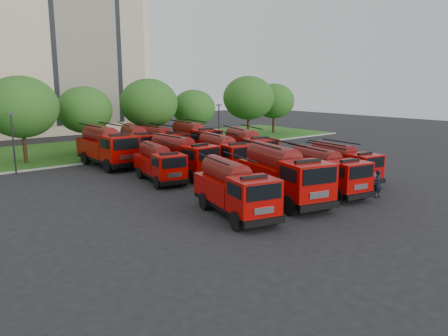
% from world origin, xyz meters
% --- Properties ---
extents(ground, '(140.00, 140.00, 0.00)m').
position_xyz_m(ground, '(0.00, 0.00, 0.00)').
color(ground, black).
rests_on(ground, ground).
extents(lawn, '(70.00, 16.00, 0.12)m').
position_xyz_m(lawn, '(0.00, 26.00, 0.06)').
color(lawn, '#265115').
rests_on(lawn, ground).
extents(curb, '(70.00, 0.30, 0.14)m').
position_xyz_m(curb, '(0.00, 17.90, 0.07)').
color(curb, gray).
rests_on(curb, ground).
extents(apartment_building, '(30.00, 14.18, 25.00)m').
position_xyz_m(apartment_building, '(2.00, 47.94, 12.50)').
color(apartment_building, beige).
rests_on(apartment_building, ground).
extents(tree_2, '(6.72, 6.72, 8.22)m').
position_xyz_m(tree_2, '(-8.00, 21.50, 5.35)').
color(tree_2, '#382314').
rests_on(tree_2, ground).
extents(tree_3, '(5.88, 5.88, 7.19)m').
position_xyz_m(tree_3, '(-1.00, 24.00, 4.68)').
color(tree_3, '#382314').
rests_on(tree_3, ground).
extents(tree_4, '(6.55, 6.55, 8.01)m').
position_xyz_m(tree_4, '(6.00, 22.50, 5.22)').
color(tree_4, '#382314').
rests_on(tree_4, ground).
extents(tree_5, '(5.46, 5.46, 6.68)m').
position_xyz_m(tree_5, '(13.00, 23.50, 4.35)').
color(tree_5, '#382314').
rests_on(tree_5, ground).
extents(tree_6, '(6.89, 6.89, 8.42)m').
position_xyz_m(tree_6, '(21.00, 22.00, 5.49)').
color(tree_6, '#382314').
rests_on(tree_6, ground).
extents(tree_7, '(6.05, 6.05, 7.39)m').
position_xyz_m(tree_7, '(28.00, 24.00, 4.82)').
color(tree_7, '#382314').
rests_on(tree_7, ground).
extents(lamp_post_0, '(0.60, 0.25, 5.11)m').
position_xyz_m(lamp_post_0, '(-10.00, 17.20, 2.90)').
color(lamp_post_0, black).
rests_on(lamp_post_0, ground).
extents(lamp_post_1, '(0.60, 0.25, 5.11)m').
position_xyz_m(lamp_post_1, '(12.00, 17.20, 2.90)').
color(lamp_post_1, black).
rests_on(lamp_post_1, ground).
extents(fire_truck_0, '(3.96, 7.29, 3.15)m').
position_xyz_m(fire_truck_0, '(-3.34, -3.19, 1.59)').
color(fire_truck_0, black).
rests_on(fire_truck_0, ground).
extents(fire_truck_1, '(4.60, 8.27, 3.57)m').
position_xyz_m(fire_truck_1, '(1.06, -2.92, 1.80)').
color(fire_truck_1, black).
rests_on(fire_truck_1, ground).
extents(fire_truck_2, '(3.54, 7.10, 3.09)m').
position_xyz_m(fire_truck_2, '(4.88, -3.34, 1.56)').
color(fire_truck_2, black).
rests_on(fire_truck_2, ground).
extents(fire_truck_3, '(2.97, 6.58, 2.89)m').
position_xyz_m(fire_truck_3, '(8.87, -1.90, 1.45)').
color(fire_truck_3, black).
rests_on(fire_truck_3, ground).
extents(fire_truck_4, '(3.31, 6.64, 2.89)m').
position_xyz_m(fire_truck_4, '(-2.07, 7.19, 1.46)').
color(fire_truck_4, black).
rests_on(fire_truck_4, ground).
extents(fire_truck_5, '(3.02, 7.32, 3.26)m').
position_xyz_m(fire_truck_5, '(0.44, 7.84, 1.64)').
color(fire_truck_5, black).
rests_on(fire_truck_5, ground).
extents(fire_truck_6, '(3.55, 7.34, 3.20)m').
position_xyz_m(fire_truck_6, '(3.96, 6.67, 1.61)').
color(fire_truck_6, black).
rests_on(fire_truck_6, ground).
extents(fire_truck_7, '(4.66, 7.90, 3.41)m').
position_xyz_m(fire_truck_7, '(7.36, 7.32, 1.71)').
color(fire_truck_7, black).
rests_on(fire_truck_7, ground).
extents(fire_truck_8, '(2.97, 8.02, 3.65)m').
position_xyz_m(fire_truck_8, '(-2.48, 15.66, 1.83)').
color(fire_truck_8, black).
rests_on(fire_truck_8, ground).
extents(fire_truck_9, '(4.43, 8.11, 3.51)m').
position_xyz_m(fire_truck_9, '(0.70, 15.80, 1.77)').
color(fire_truck_9, black).
rests_on(fire_truck_9, ground).
extents(fire_truck_10, '(2.91, 7.04, 3.14)m').
position_xyz_m(fire_truck_10, '(3.83, 16.66, 1.58)').
color(fire_truck_10, black).
rests_on(fire_truck_10, ground).
extents(fire_truck_11, '(3.27, 7.68, 3.40)m').
position_xyz_m(fire_truck_11, '(7.49, 15.89, 1.71)').
color(fire_truck_11, black).
rests_on(fire_truck_11, ground).
extents(firefighter_0, '(0.72, 0.55, 1.89)m').
position_xyz_m(firefighter_0, '(6.66, -6.39, 0.00)').
color(firefighter_0, black).
rests_on(firefighter_0, ground).
extents(firefighter_1, '(0.81, 0.63, 1.48)m').
position_xyz_m(firefighter_1, '(5.87, -4.44, 0.00)').
color(firefighter_1, '#A1150C').
rests_on(firefighter_1, ground).
extents(firefighter_2, '(0.60, 0.94, 1.51)m').
position_xyz_m(firefighter_2, '(9.08, -3.59, 0.00)').
color(firefighter_2, '#A1150C').
rests_on(firefighter_2, ground).
extents(firefighter_3, '(1.37, 0.87, 1.96)m').
position_xyz_m(firefighter_3, '(12.03, -0.87, 0.00)').
color(firefighter_3, black).
rests_on(firefighter_3, ground).
extents(firefighter_4, '(0.99, 0.90, 1.69)m').
position_xyz_m(firefighter_4, '(2.21, 2.75, 0.00)').
color(firefighter_4, black).
rests_on(firefighter_4, ground).
extents(firefighter_5, '(1.60, 0.72, 1.70)m').
position_xyz_m(firefighter_5, '(11.08, 2.71, 0.00)').
color(firefighter_5, '#A1150C').
rests_on(firefighter_5, ground).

